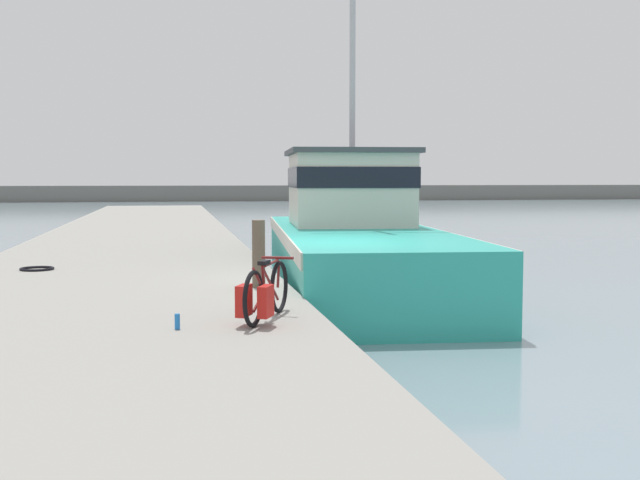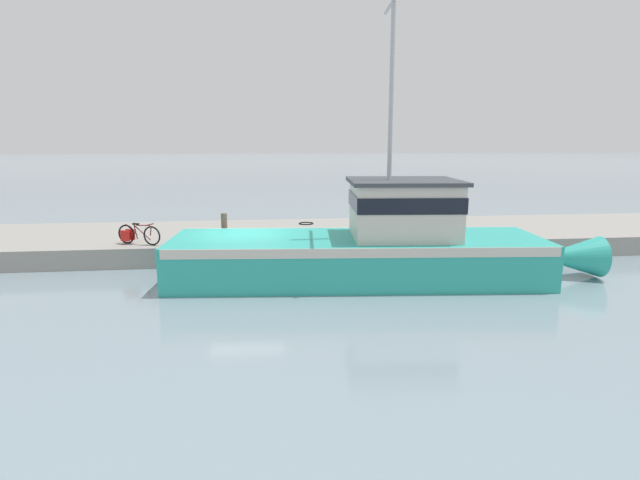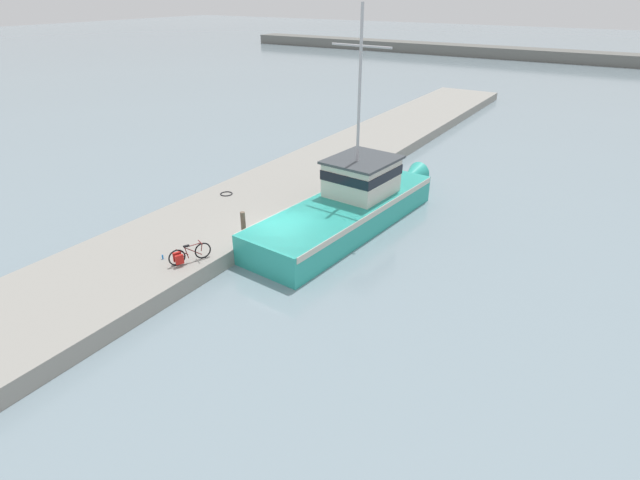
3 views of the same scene
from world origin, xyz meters
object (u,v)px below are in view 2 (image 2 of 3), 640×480
object	(u,v)px
mooring_post	(224,229)
water_bottle_by_bike	(134,236)
fishing_boat_main	(375,245)
bicycle_touring	(135,235)

from	to	relation	value
mooring_post	water_bottle_by_bike	bearing A→B (deg)	-111.14
mooring_post	water_bottle_by_bike	world-z (taller)	mooring_post
mooring_post	fishing_boat_main	bearing A→B (deg)	60.83
bicycle_touring	water_bottle_by_bike	bearing A→B (deg)	-139.16
fishing_boat_main	water_bottle_by_bike	xyz separation A→B (m)	(-4.12, -8.47, -0.33)
mooring_post	water_bottle_by_bike	xyz separation A→B (m)	(-1.36, -3.52, -0.47)
bicycle_touring	mooring_post	world-z (taller)	mooring_post
bicycle_touring	mooring_post	distance (m)	3.22
bicycle_touring	mooring_post	bearing A→B (deg)	109.11
fishing_boat_main	water_bottle_by_bike	size ratio (longest dim) A/B	74.49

